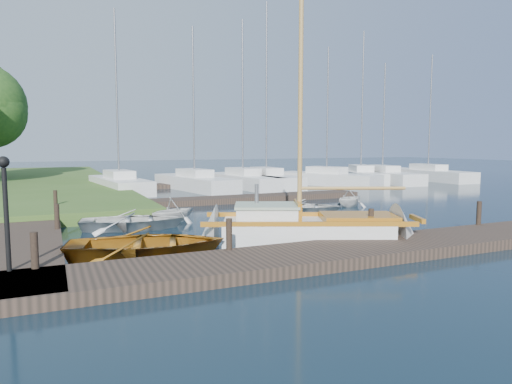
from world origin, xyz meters
name	(u,v)px	position (x,y,z in m)	size (l,w,h in m)	color
ground	(256,223)	(0.00, 0.00, 0.00)	(160.00, 160.00, 0.00)	black
near_dock	(349,252)	(0.00, -6.00, 0.15)	(18.00, 2.20, 0.30)	#2B231C
left_dock	(26,226)	(-8.00, 2.00, 0.15)	(2.20, 18.00, 0.30)	#2B231C
far_dock	(240,199)	(2.00, 6.50, 0.15)	(14.00, 1.60, 0.30)	#2B231C
pontoon	(289,181)	(10.00, 16.00, 0.15)	(30.00, 1.60, 0.30)	#2B231C
mooring_post_0	(35,250)	(-7.50, -5.00, 0.70)	(0.16, 0.16, 0.80)	black
mooring_post_1	(229,234)	(-3.00, -5.00, 0.70)	(0.16, 0.16, 0.80)	black
mooring_post_2	(371,222)	(1.50, -5.00, 0.70)	(0.16, 0.16, 0.80)	black
mooring_post_3	(479,213)	(6.00, -5.00, 0.70)	(0.16, 0.16, 0.80)	black
mooring_post_4	(57,216)	(-7.00, 0.00, 0.70)	(0.16, 0.16, 0.80)	black
mooring_post_5	(56,200)	(-7.00, 5.00, 0.70)	(0.16, 0.16, 0.80)	black
lamp_post	(5,198)	(-8.00, -5.00, 1.87)	(0.24, 0.24, 2.44)	black
sailboat	(311,232)	(0.07, -3.98, 0.34)	(7.34, 4.67, 9.83)	silver
dinghy	(147,240)	(-4.83, -3.63, 0.43)	(2.97, 4.16, 0.86)	#956214
tender_a	(133,218)	(-4.50, 0.68, 0.38)	(2.60, 3.64, 0.75)	silver
tender_b	(174,208)	(-2.81, 1.59, 0.54)	(1.77, 2.05, 1.08)	silver
tender_c	(304,205)	(3.04, 1.56, 0.34)	(2.35, 3.29, 0.68)	silver
tender_d	(350,196)	(6.19, 2.55, 0.51)	(1.68, 1.95, 1.03)	silver
marina_boat_0	(119,183)	(-3.17, 14.43, 0.57)	(3.14, 8.36, 11.46)	silver
marina_boat_1	(195,181)	(1.70, 13.97, 0.57)	(3.76, 8.73, 10.76)	silver
marina_boat_2	(243,179)	(5.32, 14.16, 0.57)	(3.10, 8.51, 11.63)	silver
marina_boat_3	(266,179)	(7.14, 14.09, 0.59)	(2.26, 7.97, 13.03)	silver
marina_boat_4	(327,178)	(11.87, 13.41, 0.56)	(5.43, 8.44, 10.21)	silver
marina_boat_5	(361,175)	(16.10, 14.83, 0.58)	(5.23, 8.57, 12.08)	silver
marina_boat_6	(382,176)	(17.36, 13.67, 0.56)	(3.00, 8.56, 9.49)	silver
marina_boat_7	(428,174)	(22.56, 14.00, 0.56)	(2.59, 9.13, 10.59)	silver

